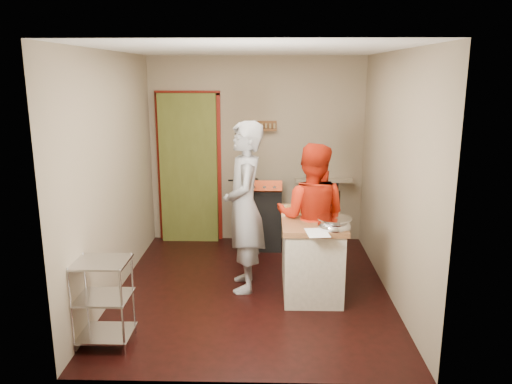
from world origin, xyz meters
TOP-DOWN VIEW (x-y plane):
  - floor at (0.00, 0.00)m, footprint 3.50×3.50m
  - back_wall at (-0.64, 1.78)m, footprint 3.00×0.44m
  - left_wall at (-1.50, 0.00)m, footprint 0.04×3.50m
  - right_wall at (1.50, 0.00)m, footprint 0.04×3.50m
  - ceiling at (0.00, 0.00)m, footprint 3.00×3.50m
  - stove at (0.05, 1.42)m, footprint 0.60×0.63m
  - wire_shelving at (-1.28, -1.20)m, footprint 0.48×0.40m
  - island at (0.65, 0.01)m, footprint 0.70×1.27m
  - person_stripe at (-0.09, 0.04)m, footprint 0.51×0.72m
  - person_red at (0.65, 0.07)m, footprint 0.93×0.80m

SIDE VIEW (x-z plane):
  - floor at x=0.00m, z-range 0.00..0.00m
  - wire_shelving at x=-1.28m, z-range 0.04..0.84m
  - stove at x=0.05m, z-range -0.05..0.95m
  - island at x=0.65m, z-range -0.13..1.03m
  - person_red at x=0.65m, z-range 0.00..1.64m
  - person_stripe at x=-0.09m, z-range 0.00..1.88m
  - back_wall at x=-0.64m, z-range -0.17..2.43m
  - left_wall at x=-1.50m, z-range 0.00..2.60m
  - right_wall at x=1.50m, z-range 0.00..2.60m
  - ceiling at x=0.00m, z-range 2.60..2.62m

